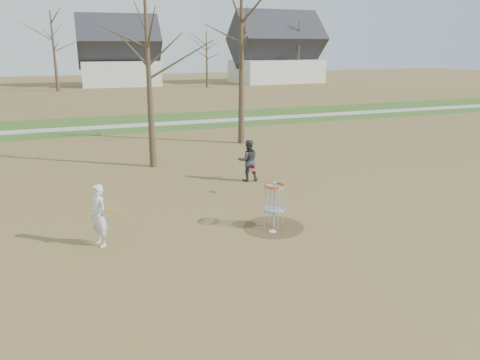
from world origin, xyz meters
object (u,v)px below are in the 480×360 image
disc_grounded (273,231)px  disc_golf_basket (274,198)px  player_throwing (248,160)px  player_standing (99,216)px

disc_grounded → disc_golf_basket: size_ratio=0.16×
disc_grounded → disc_golf_basket: disc_golf_basket is taller
player_throwing → disc_golf_basket: size_ratio=1.22×
player_standing → disc_grounded: player_standing is taller
player_throwing → player_standing: bearing=46.5°
player_throwing → disc_golf_basket: 5.03m
disc_grounded → player_standing: bearing=170.7°
disc_grounded → player_throwing: bearing=76.1°
player_standing → disc_grounded: (4.72, -0.77, -0.83)m
player_standing → disc_grounded: size_ratio=7.69×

